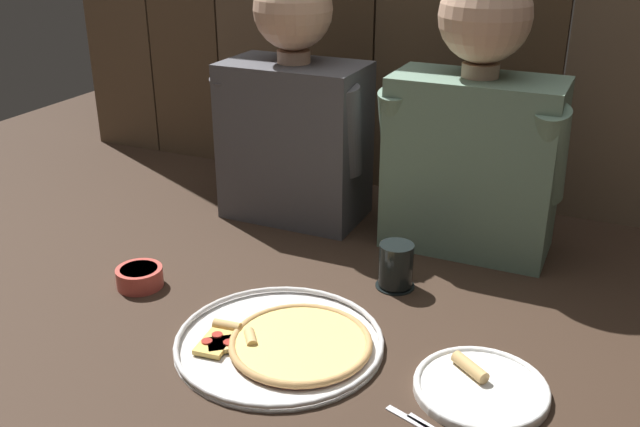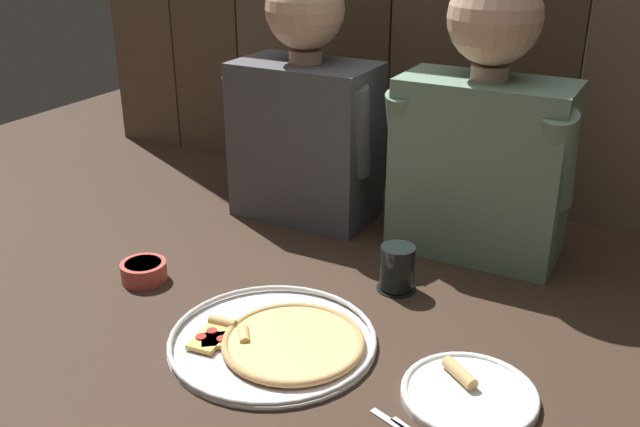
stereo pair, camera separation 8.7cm
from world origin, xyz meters
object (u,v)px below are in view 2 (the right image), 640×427
(drinking_glass, at_px, (397,269))
(dipping_bowl, at_px, (144,270))
(dinner_plate, at_px, (469,394))
(pizza_tray, at_px, (279,340))
(diner_right, at_px, (485,123))
(diner_left, at_px, (306,104))

(drinking_glass, bearing_deg, dipping_bowl, -155.77)
(dinner_plate, bearing_deg, drinking_glass, 131.32)
(pizza_tray, distance_m, drinking_glass, 0.31)
(pizza_tray, bearing_deg, diner_right, 70.54)
(dinner_plate, bearing_deg, diner_right, 106.49)
(dinner_plate, distance_m, drinking_glass, 0.37)
(diner_left, distance_m, diner_right, 0.45)
(dinner_plate, relative_size, drinking_glass, 2.28)
(dinner_plate, xyz_separation_m, diner_left, (-0.60, 0.53, 0.28))
(pizza_tray, xyz_separation_m, diner_right, (0.19, 0.55, 0.29))
(dipping_bowl, relative_size, diner_right, 0.15)
(dinner_plate, distance_m, dipping_bowl, 0.74)
(pizza_tray, xyz_separation_m, dinner_plate, (0.35, 0.02, -0.00))
(dipping_bowl, bearing_deg, drinking_glass, 24.23)
(diner_left, bearing_deg, dipping_bowl, -105.30)
(pizza_tray, xyz_separation_m, dipping_bowl, (-0.38, 0.07, 0.01))
(pizza_tray, distance_m, diner_left, 0.67)
(dinner_plate, height_order, dipping_bowl, dipping_bowl)
(pizza_tray, distance_m, dipping_bowl, 0.39)
(pizza_tray, relative_size, diner_left, 0.62)
(diner_right, bearing_deg, dinner_plate, -73.51)
(drinking_glass, relative_size, diner_right, 0.15)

